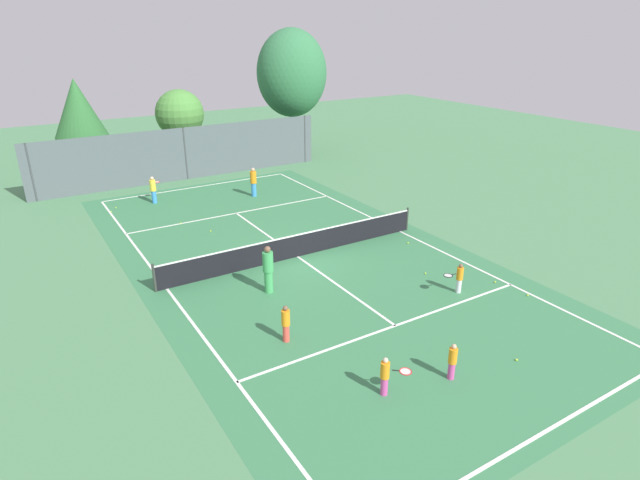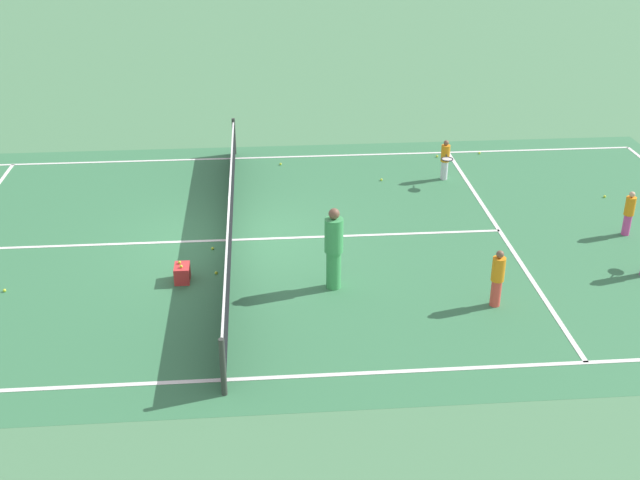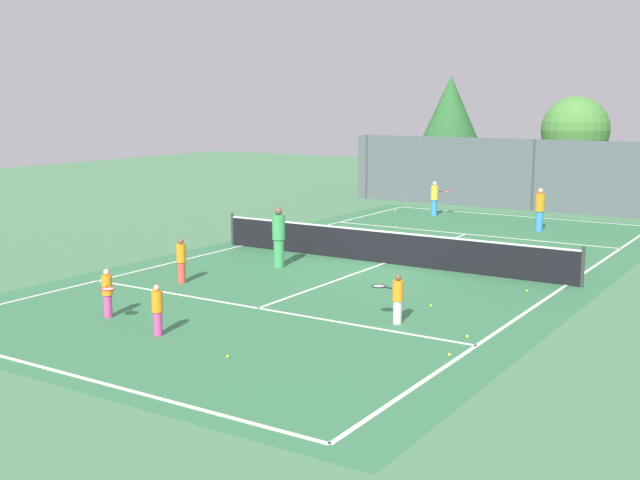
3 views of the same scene
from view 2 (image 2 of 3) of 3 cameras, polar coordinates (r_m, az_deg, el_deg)
ground_plane at (r=18.82m, az=-6.34°, el=-0.02°), size 80.00×80.00×0.00m
court_surface at (r=18.82m, az=-6.34°, el=-0.01°), size 13.00×25.00×0.01m
tennis_net at (r=18.60m, az=-6.41°, el=1.40°), size 11.90×0.10×1.10m
player_1 at (r=16.18m, az=12.52°, el=-2.64°), size 0.26×0.26×1.22m
player_3 at (r=16.31m, az=0.99°, el=-0.56°), size 0.38×0.38×1.79m
player_5 at (r=22.25m, az=8.90°, el=5.69°), size 0.82×0.38×1.13m
player_6 at (r=20.10m, az=21.13°, el=1.82°), size 0.23×0.23×1.10m
ball_crate at (r=17.14m, az=-9.78°, el=-2.34°), size 0.46×0.32×0.43m
tennis_ball_0 at (r=17.36m, az=-7.40°, el=-2.34°), size 0.07×0.07×0.07m
tennis_ball_1 at (r=18.41m, az=-7.66°, el=-0.60°), size 0.07×0.07×0.07m
tennis_ball_3 at (r=17.79m, az=-21.54°, el=-3.36°), size 0.07×0.07×0.07m
tennis_ball_5 at (r=23.27m, az=-2.83°, el=5.43°), size 0.07×0.07×0.07m
tennis_ball_6 at (r=24.10m, az=8.33°, el=5.92°), size 0.07×0.07×0.07m
tennis_ball_7 at (r=24.58m, az=11.28°, el=6.10°), size 0.07×0.07×0.07m
tennis_ball_8 at (r=22.30m, az=19.60°, el=2.94°), size 0.07×0.07×0.07m
tennis_ball_9 at (r=22.16m, az=4.39°, el=4.30°), size 0.07×0.07×0.07m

